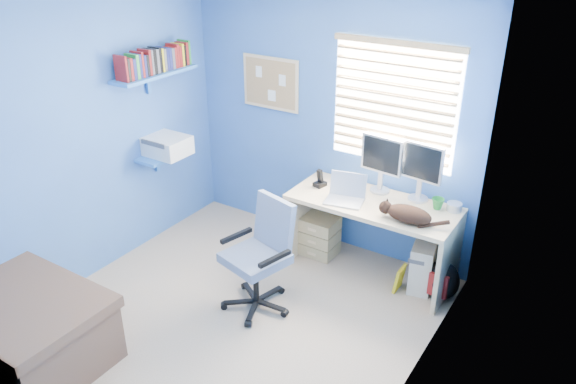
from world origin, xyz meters
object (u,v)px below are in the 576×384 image
Objects in this scene: desk at (371,238)px; office_chair at (260,269)px; laptop at (345,191)px; tower_pc at (424,263)px; cat at (409,214)px.

desk is 1.57× the size of office_chair.
laptop is 0.97m from tower_pc.
tower_pc is (0.71, 0.22, -0.62)m from laptop.
tower_pc is (0.10, 0.25, -0.58)m from cat.
tower_pc is (0.50, 0.08, -0.14)m from desk.
desk is at bearing 21.31° from laptop.
office_chair reaches higher than laptop.
cat is 1.32m from office_chair.
office_chair is at bearing -120.94° from desk.
desk is 4.57× the size of laptop.
tower_pc is 0.47× the size of office_chair.
laptop is 0.62m from cat.
laptop is 0.73× the size of tower_pc.
office_chair is (-1.07, -1.03, 0.13)m from tower_pc.
desk reaches higher than tower_pc.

